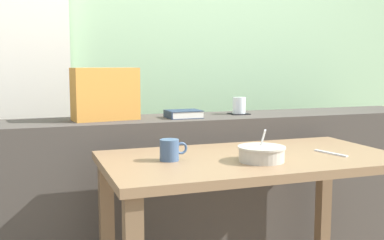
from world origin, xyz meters
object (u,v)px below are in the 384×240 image
object	(u,v)px
soup_bowl	(261,154)
closed_book	(183,114)
juice_glass	(239,106)
fork_utensil	(331,153)
throw_pillow	(105,94)
breakfast_table	(251,181)
ceramic_mug	(170,150)
coaster_square	(239,114)

from	to	relation	value
soup_bowl	closed_book	bearing A→B (deg)	98.13
juice_glass	fork_utensil	distance (m)	0.73
throw_pillow	soup_bowl	size ratio (longest dim) A/B	1.71
throw_pillow	closed_book	bearing A→B (deg)	-5.57
breakfast_table	closed_book	bearing A→B (deg)	100.95
fork_utensil	ceramic_mug	distance (m)	0.69
fork_utensil	ceramic_mug	xyz separation A→B (m)	(-0.69, 0.09, 0.04)
soup_bowl	ceramic_mug	size ratio (longest dim) A/B	1.66
throw_pillow	soup_bowl	bearing A→B (deg)	-55.58
closed_book	fork_utensil	distance (m)	0.79
soup_bowl	juice_glass	bearing A→B (deg)	71.41
juice_glass	fork_utensil	world-z (taller)	juice_glass
throw_pillow	soup_bowl	world-z (taller)	throw_pillow
throw_pillow	coaster_square	bearing A→B (deg)	1.73
breakfast_table	juice_glass	distance (m)	0.72
breakfast_table	ceramic_mug	distance (m)	0.38
throw_pillow	fork_utensil	xyz separation A→B (m)	(0.85, -0.68, -0.23)
coaster_square	ceramic_mug	xyz separation A→B (m)	(-0.58, -0.61, -0.06)
closed_book	coaster_square	bearing A→B (deg)	9.99
coaster_square	juice_glass	bearing A→B (deg)	-90.00
juice_glass	throw_pillow	xyz separation A→B (m)	(-0.74, -0.02, 0.08)
throw_pillow	fork_utensil	world-z (taller)	throw_pillow
juice_glass	throw_pillow	size ratio (longest dim) A/B	0.28
closed_book	soup_bowl	distance (m)	0.70
juice_glass	closed_book	distance (m)	0.35
ceramic_mug	coaster_square	bearing A→B (deg)	46.22
throw_pillow	breakfast_table	bearing A→B (deg)	-50.25
soup_bowl	coaster_square	bearing A→B (deg)	71.41
breakfast_table	soup_bowl	xyz separation A→B (m)	(-0.01, -0.11, 0.14)
coaster_square	throw_pillow	world-z (taller)	throw_pillow
breakfast_table	fork_utensil	world-z (taller)	fork_utensil
closed_book	throw_pillow	size ratio (longest dim) A/B	0.56
coaster_square	juice_glass	size ratio (longest dim) A/B	1.11
breakfast_table	coaster_square	bearing A→B (deg)	69.45
juice_glass	closed_book	world-z (taller)	juice_glass
coaster_square	throw_pillow	size ratio (longest dim) A/B	0.31
breakfast_table	fork_utensil	bearing A→B (deg)	-11.76
breakfast_table	closed_book	xyz separation A→B (m)	(-0.11, 0.57, 0.23)
fork_utensil	closed_book	bearing A→B (deg)	111.23
coaster_square	juice_glass	xyz separation A→B (m)	(0.00, -0.00, 0.04)
coaster_square	throw_pillow	xyz separation A→B (m)	(-0.74, -0.02, 0.13)
ceramic_mug	breakfast_table	bearing A→B (deg)	-3.66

